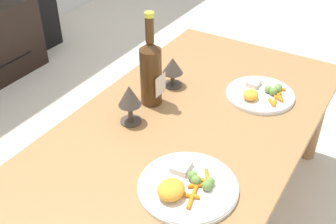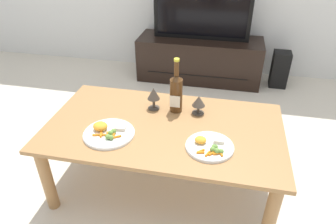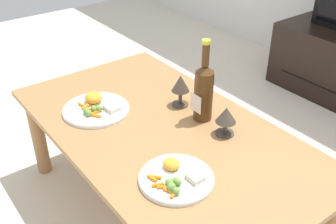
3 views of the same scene
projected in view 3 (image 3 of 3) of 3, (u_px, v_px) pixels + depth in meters
The scene contains 7 objects.
ground_plane at pixel (163, 212), 1.89m from camera, with size 6.40×6.40×0.00m, color beige.
dining_table at pixel (163, 142), 1.68m from camera, with size 1.40×0.78×0.48m.
wine_bottle at pixel (204, 90), 1.64m from camera, with size 0.08×0.08×0.35m.
goblet_left at pixel (180, 85), 1.75m from camera, with size 0.08×0.08×0.15m.
goblet_right at pixel (226, 117), 1.57m from camera, with size 0.08×0.08×0.12m.
dinner_plate_left at pixel (96, 108), 1.75m from camera, with size 0.29×0.29×0.06m.
dinner_plate_right at pixel (176, 178), 1.36m from camera, with size 0.26×0.26×0.05m.
Camera 3 is at (1.10, -0.80, 1.40)m, focal length 42.72 mm.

